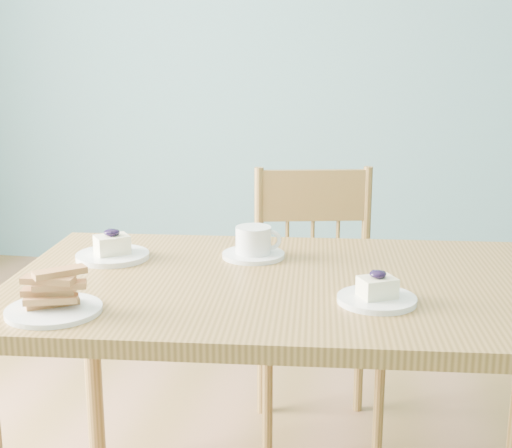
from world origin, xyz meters
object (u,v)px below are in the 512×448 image
(cheesecake_plate_near, at_px, (377,294))
(coffee_cup, at_px, (254,244))
(dining_chair, at_px, (316,304))
(biscotti_plate, at_px, (53,299))
(dining_table, at_px, (300,309))
(cheesecake_plate_far, at_px, (112,251))

(cheesecake_plate_near, bearing_deg, coffee_cup, 137.65)
(dining_chair, height_order, biscotti_plate, dining_chair)
(dining_chair, xyz_separation_m, cheesecake_plate_near, (0.19, -0.73, 0.29))
(coffee_cup, bearing_deg, biscotti_plate, -135.24)
(coffee_cup, distance_m, biscotti_plate, 0.56)
(dining_table, bearing_deg, coffee_cup, 125.19)
(coffee_cup, bearing_deg, dining_table, -59.81)
(dining_chair, xyz_separation_m, coffee_cup, (-0.12, -0.44, 0.31))
(dining_table, distance_m, biscotti_plate, 0.56)
(cheesecake_plate_far, height_order, biscotti_plate, biscotti_plate)
(dining_table, relative_size, cheesecake_plate_near, 8.50)
(dining_table, bearing_deg, cheesecake_plate_far, 164.67)
(dining_chair, bearing_deg, cheesecake_plate_far, -144.98)
(dining_table, distance_m, cheesecake_plate_far, 0.50)
(cheesecake_plate_far, bearing_deg, coffee_cup, 12.36)
(cheesecake_plate_near, height_order, cheesecake_plate_far, cheesecake_plate_far)
(dining_table, bearing_deg, biscotti_plate, -152.36)
(dining_chair, distance_m, cheesecake_plate_near, 0.81)
(dining_table, height_order, cheesecake_plate_near, cheesecake_plate_near)
(biscotti_plate, bearing_deg, cheesecake_plate_far, 93.94)
(dining_chair, bearing_deg, dining_table, -101.28)
(dining_chair, relative_size, coffee_cup, 5.45)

